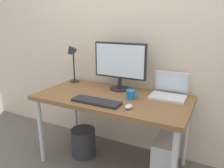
% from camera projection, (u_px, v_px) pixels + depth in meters
% --- Properties ---
extents(ground_plane, '(6.00, 6.00, 0.00)m').
position_uv_depth(ground_plane, '(112.00, 162.00, 2.24)').
color(ground_plane, '#665B51').
extents(back_wall, '(4.40, 0.04, 2.60)m').
position_uv_depth(back_wall, '(130.00, 32.00, 2.24)').
color(back_wall, beige).
rests_on(back_wall, ground_plane).
extents(desk, '(1.44, 0.71, 0.73)m').
position_uv_depth(desk, '(112.00, 102.00, 2.06)').
color(desk, brown).
rests_on(desk, ground_plane).
extents(monitor, '(0.55, 0.20, 0.48)m').
position_uv_depth(monitor, '(120.00, 63.00, 2.17)').
color(monitor, '#232328').
rests_on(monitor, desk).
extents(laptop, '(0.32, 0.27, 0.23)m').
position_uv_depth(laptop, '(169.00, 91.00, 2.02)').
color(laptop, silver).
rests_on(laptop, desk).
extents(desk_lamp, '(0.11, 0.16, 0.46)m').
position_uv_depth(desk_lamp, '(72.00, 54.00, 2.41)').
color(desk_lamp, '#232328').
rests_on(desk_lamp, desk).
extents(keyboard, '(0.44, 0.14, 0.02)m').
position_uv_depth(keyboard, '(96.00, 101.00, 1.87)').
color(keyboard, '#232328').
rests_on(keyboard, desk).
extents(mouse, '(0.06, 0.09, 0.03)m').
position_uv_depth(mouse, '(129.00, 106.00, 1.75)').
color(mouse, silver).
rests_on(mouse, desk).
extents(coffee_mug, '(0.12, 0.08, 0.08)m').
position_uv_depth(coffee_mug, '(131.00, 95.00, 1.96)').
color(coffee_mug, '#1E72BF').
rests_on(coffee_mug, desk).
extents(computer_tower, '(0.18, 0.36, 0.42)m').
position_uv_depth(computer_tower, '(165.00, 159.00, 1.95)').
color(computer_tower, silver).
rests_on(computer_tower, ground_plane).
extents(wastebasket, '(0.26, 0.26, 0.30)m').
position_uv_depth(wastebasket, '(83.00, 142.00, 2.34)').
color(wastebasket, '#333338').
rests_on(wastebasket, ground_plane).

